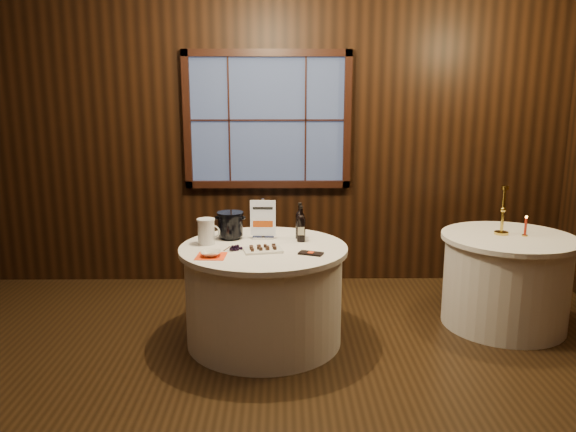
{
  "coord_description": "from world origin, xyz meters",
  "views": [
    {
      "loc": [
        0.14,
        -3.12,
        1.91
      ],
      "look_at": [
        0.19,
        0.9,
        1.03
      ],
      "focal_mm": 35.0,
      "sensor_mm": 36.0,
      "label": 1
    }
  ],
  "objects_px": {
    "glass_pitcher": "(206,231)",
    "red_candle": "(525,228)",
    "chocolate_box": "(311,253)",
    "chocolate_plate": "(263,249)",
    "cracker_bowl": "(211,253)",
    "port_bottle_left": "(300,223)",
    "main_table": "(264,294)",
    "sign_stand": "(263,225)",
    "ice_bucket": "(230,225)",
    "side_table": "(505,280)",
    "grape_bunch": "(236,248)",
    "brass_candlestick": "(503,217)",
    "port_bottle_right": "(301,226)"
  },
  "relations": [
    {
      "from": "glass_pitcher",
      "to": "red_candle",
      "type": "relative_size",
      "value": 1.17
    },
    {
      "from": "chocolate_box",
      "to": "red_candle",
      "type": "distance_m",
      "value": 1.84
    },
    {
      "from": "chocolate_plate",
      "to": "cracker_bowl",
      "type": "xyz_separation_m",
      "value": [
        -0.36,
        -0.13,
        0.01
      ]
    },
    {
      "from": "chocolate_plate",
      "to": "red_candle",
      "type": "distance_m",
      "value": 2.16
    },
    {
      "from": "port_bottle_left",
      "to": "chocolate_box",
      "type": "bearing_deg",
      "value": -93.46
    },
    {
      "from": "main_table",
      "to": "sign_stand",
      "type": "height_order",
      "value": "sign_stand"
    },
    {
      "from": "chocolate_plate",
      "to": "red_candle",
      "type": "bearing_deg",
      "value": 11.09
    },
    {
      "from": "ice_bucket",
      "to": "port_bottle_left",
      "type": "bearing_deg",
      "value": -0.39
    },
    {
      "from": "chocolate_box",
      "to": "glass_pitcher",
      "type": "distance_m",
      "value": 0.85
    },
    {
      "from": "chocolate_plate",
      "to": "glass_pitcher",
      "type": "height_order",
      "value": "glass_pitcher"
    },
    {
      "from": "glass_pitcher",
      "to": "side_table",
      "type": "bearing_deg",
      "value": 21.77
    },
    {
      "from": "ice_bucket",
      "to": "red_candle",
      "type": "distance_m",
      "value": 2.39
    },
    {
      "from": "ice_bucket",
      "to": "grape_bunch",
      "type": "distance_m",
      "value": 0.38
    },
    {
      "from": "port_bottle_left",
      "to": "ice_bucket",
      "type": "relative_size",
      "value": 1.35
    },
    {
      "from": "brass_candlestick",
      "to": "red_candle",
      "type": "bearing_deg",
      "value": -22.23
    },
    {
      "from": "side_table",
      "to": "glass_pitcher",
      "type": "xyz_separation_m",
      "value": [
        -2.44,
        -0.23,
        0.48
      ]
    },
    {
      "from": "side_table",
      "to": "sign_stand",
      "type": "bearing_deg",
      "value": -177.91
    },
    {
      "from": "main_table",
      "to": "chocolate_plate",
      "type": "xyz_separation_m",
      "value": [
        -0.0,
        -0.13,
        0.4
      ]
    },
    {
      "from": "glass_pitcher",
      "to": "sign_stand",
      "type": "bearing_deg",
      "value": 36.49
    },
    {
      "from": "side_table",
      "to": "red_candle",
      "type": "relative_size",
      "value": 6.32
    },
    {
      "from": "glass_pitcher",
      "to": "main_table",
      "type": "bearing_deg",
      "value": 7.4
    },
    {
      "from": "port_bottle_right",
      "to": "red_candle",
      "type": "xyz_separation_m",
      "value": [
        1.83,
        0.14,
        -0.05
      ]
    },
    {
      "from": "ice_bucket",
      "to": "chocolate_box",
      "type": "relative_size",
      "value": 1.25
    },
    {
      "from": "sign_stand",
      "to": "grape_bunch",
      "type": "distance_m",
      "value": 0.41
    },
    {
      "from": "side_table",
      "to": "sign_stand",
      "type": "distance_m",
      "value": 2.07
    },
    {
      "from": "port_bottle_right",
      "to": "chocolate_plate",
      "type": "relative_size",
      "value": 0.91
    },
    {
      "from": "sign_stand",
      "to": "chocolate_plate",
      "type": "xyz_separation_m",
      "value": [
        0.01,
        -0.36,
        -0.09
      ]
    },
    {
      "from": "sign_stand",
      "to": "brass_candlestick",
      "type": "distance_m",
      "value": 1.97
    },
    {
      "from": "grape_bunch",
      "to": "red_candle",
      "type": "height_order",
      "value": "red_candle"
    },
    {
      "from": "cracker_bowl",
      "to": "brass_candlestick",
      "type": "relative_size",
      "value": 0.36
    },
    {
      "from": "port_bottle_left",
      "to": "chocolate_plate",
      "type": "height_order",
      "value": "port_bottle_left"
    },
    {
      "from": "main_table",
      "to": "grape_bunch",
      "type": "distance_m",
      "value": 0.47
    },
    {
      "from": "ice_bucket",
      "to": "side_table",
      "type": "bearing_deg",
      "value": 1.57
    },
    {
      "from": "brass_candlestick",
      "to": "red_candle",
      "type": "xyz_separation_m",
      "value": [
        0.17,
        -0.07,
        -0.08
      ]
    },
    {
      "from": "main_table",
      "to": "grape_bunch",
      "type": "relative_size",
      "value": 7.97
    },
    {
      "from": "grape_bunch",
      "to": "red_candle",
      "type": "relative_size",
      "value": 0.94
    },
    {
      "from": "grape_bunch",
      "to": "brass_candlestick",
      "type": "xyz_separation_m",
      "value": [
        2.15,
        0.48,
        0.13
      ]
    },
    {
      "from": "chocolate_box",
      "to": "brass_candlestick",
      "type": "xyz_separation_m",
      "value": [
        1.6,
        0.57,
        0.14
      ]
    },
    {
      "from": "red_candle",
      "to": "cracker_bowl",
      "type": "bearing_deg",
      "value": -167.52
    },
    {
      "from": "port_bottle_right",
      "to": "ice_bucket",
      "type": "height_order",
      "value": "port_bottle_right"
    },
    {
      "from": "grape_bunch",
      "to": "glass_pitcher",
      "type": "distance_m",
      "value": 0.32
    },
    {
      "from": "brass_candlestick",
      "to": "port_bottle_left",
      "type": "bearing_deg",
      "value": -175.98
    },
    {
      "from": "sign_stand",
      "to": "glass_pitcher",
      "type": "bearing_deg",
      "value": -157.54
    },
    {
      "from": "chocolate_plate",
      "to": "grape_bunch",
      "type": "distance_m",
      "value": 0.2
    },
    {
      "from": "ice_bucket",
      "to": "grape_bunch",
      "type": "xyz_separation_m",
      "value": [
        0.07,
        -0.36,
        -0.1
      ]
    },
    {
      "from": "sign_stand",
      "to": "port_bottle_left",
      "type": "bearing_deg",
      "value": 3.7
    },
    {
      "from": "chocolate_box",
      "to": "grape_bunch",
      "type": "distance_m",
      "value": 0.56
    },
    {
      "from": "port_bottle_left",
      "to": "brass_candlestick",
      "type": "xyz_separation_m",
      "value": [
        1.67,
        0.12,
        0.02
      ]
    },
    {
      "from": "side_table",
      "to": "brass_candlestick",
      "type": "bearing_deg",
      "value": 133.28
    },
    {
      "from": "chocolate_box",
      "to": "sign_stand",
      "type": "bearing_deg",
      "value": 150.37
    }
  ]
}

